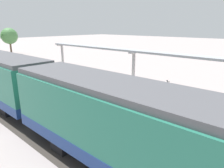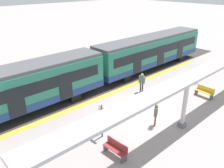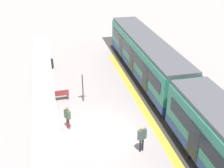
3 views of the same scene
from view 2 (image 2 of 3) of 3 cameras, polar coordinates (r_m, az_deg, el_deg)
ground_plane at (r=17.53m, az=7.10°, el=-6.11°), size 176.00×176.00×0.00m
tactile_edge_strip at (r=19.67m, az=-0.62°, el=-2.41°), size 0.54×26.27×0.01m
trackbed at (r=20.96m, az=-4.05°, el=-0.74°), size 3.20×38.27×0.01m
train_near_carriage at (r=17.03m, az=-24.15°, el=-2.17°), size 2.65×14.61×3.48m
train_far_carriage at (r=25.54m, az=9.57°, el=7.92°), size 2.65×14.61×3.48m
canopy_pillar_second at (r=15.28m, az=17.43°, el=-4.67°), size 1.10×0.44×3.32m
canopy_beam at (r=14.57m, az=18.22°, el=1.26°), size 1.20×21.29×0.16m
bench_near_end at (r=13.01m, az=0.94°, el=-15.55°), size 1.51×0.49×0.86m
bench_mid_platform at (r=20.49m, az=21.80°, el=-1.75°), size 1.52×0.52×0.86m
platform_info_sign at (r=13.86m, az=-2.49°, el=-8.32°), size 0.56×0.10×2.20m
passenger_waiting_near_edge at (r=19.68m, az=7.35°, el=0.85°), size 0.55×0.38×1.73m
passenger_by_the_benches at (r=15.30m, az=10.72°, el=-6.87°), size 0.41×0.50×1.59m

